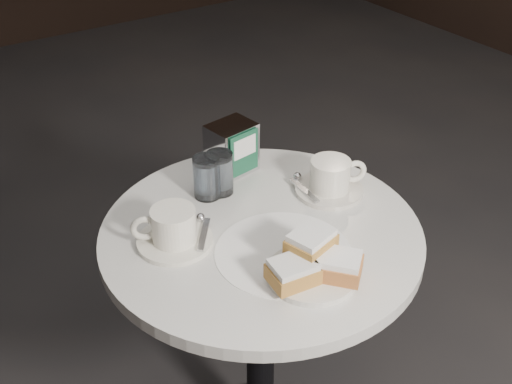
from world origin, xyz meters
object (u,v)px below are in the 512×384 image
object	(u,v)px
beignet_plate	(313,265)
water_glass_left	(207,178)
coffee_cup_left	(173,229)
napkin_dispenser	(232,148)
water_glass_right	(220,174)
coffee_cup_right	(331,179)
cafe_table	(261,297)

from	to	relation	value
beignet_plate	water_glass_left	xyz separation A→B (m)	(-0.03, 0.36, 0.02)
coffee_cup_left	napkin_dispenser	xyz separation A→B (m)	(0.26, 0.18, 0.03)
water_glass_right	napkin_dispenser	xyz separation A→B (m)	(0.07, 0.06, 0.01)
coffee_cup_left	coffee_cup_right	bearing A→B (deg)	18.47
cafe_table	water_glass_right	distance (m)	0.30
coffee_cup_right	napkin_dispenser	xyz separation A→B (m)	(-0.14, 0.21, 0.03)
coffee_cup_right	cafe_table	bearing A→B (deg)	-151.67
beignet_plate	water_glass_right	bearing A→B (deg)	88.76
cafe_table	coffee_cup_left	world-z (taller)	coffee_cup_left
cafe_table	coffee_cup_right	xyz separation A→B (m)	(0.22, 0.03, 0.23)
coffee_cup_right	napkin_dispenser	bearing A→B (deg)	143.77
cafe_table	napkin_dispenser	distance (m)	0.36
cafe_table	coffee_cup_right	world-z (taller)	coffee_cup_right
coffee_cup_right	napkin_dispenser	distance (m)	0.25
napkin_dispenser	water_glass_right	bearing A→B (deg)	-147.77
cafe_table	coffee_cup_right	distance (m)	0.32
coffee_cup_left	coffee_cup_right	world-z (taller)	same
coffee_cup_right	water_glass_right	distance (m)	0.26
beignet_plate	coffee_cup_right	distance (m)	0.31
cafe_table	napkin_dispenser	bearing A→B (deg)	72.16
beignet_plate	napkin_dispenser	distance (m)	0.44
beignet_plate	napkin_dispenser	world-z (taller)	napkin_dispenser
coffee_cup_right	water_glass_left	bearing A→B (deg)	169.66
water_glass_left	napkin_dispenser	size ratio (longest dim) A/B	0.80
beignet_plate	coffee_cup_left	distance (m)	0.30
water_glass_left	coffee_cup_left	bearing A→B (deg)	-141.99
beignet_plate	coffee_cup_left	world-z (taller)	beignet_plate
beignet_plate	napkin_dispenser	xyz separation A→B (m)	(0.08, 0.43, 0.03)
cafe_table	beignet_plate	xyz separation A→B (m)	(-0.01, -0.19, 0.23)
beignet_plate	napkin_dispenser	size ratio (longest dim) A/B	1.89
water_glass_right	beignet_plate	bearing A→B (deg)	-91.24
napkin_dispenser	cafe_table	bearing A→B (deg)	-116.54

